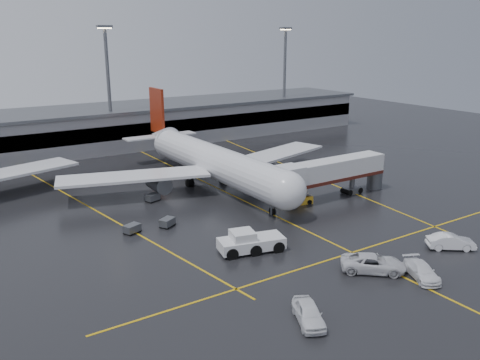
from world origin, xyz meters
TOP-DOWN VIEW (x-y plane):
  - ground at (0.00, 0.00)m, footprint 220.00×220.00m
  - apron_line_centre at (0.00, 0.00)m, footprint 0.25×90.00m
  - apron_line_stop at (0.00, -22.00)m, footprint 60.00×0.25m
  - apron_line_left at (-20.00, 10.00)m, footprint 9.99×69.35m
  - apron_line_right at (18.00, 10.00)m, footprint 7.57×69.64m
  - terminal at (0.00, 47.93)m, footprint 122.00×19.00m
  - light_mast_mid at (-5.00, 42.00)m, footprint 3.00×1.20m
  - light_mast_right at (40.00, 42.00)m, footprint 3.00×1.20m
  - main_airliner at (0.00, 9.70)m, footprint 48.80×45.60m
  - jet_bridge at (11.87, -6.00)m, footprint 19.90×3.40m
  - pushback_tractor at (-9.45, -15.37)m, footprint 7.89×4.70m
  - belt_loader at (5.98, -5.52)m, footprint 3.91×2.29m
  - service_van_a at (-1.62, -26.53)m, footprint 6.98×6.59m
  - service_van_b at (1.38, -30.18)m, footprint 4.15×5.63m
  - service_van_c at (10.15, -27.36)m, footprint 5.39×4.60m
  - service_van_d at (-13.49, -30.22)m, footprint 3.98×5.44m
  - baggage_cart_a at (-13.95, -3.31)m, footprint 2.38×2.14m
  - baggage_cart_b at (-18.52, -2.93)m, footprint 2.34×1.95m
  - baggage_cart_c at (-11.34, 7.21)m, footprint 2.31×1.87m

SIDE VIEW (x-z plane):
  - ground at x=0.00m, z-range 0.00..0.00m
  - apron_line_centre at x=0.00m, z-range 0.00..0.02m
  - apron_line_stop at x=0.00m, z-range 0.00..0.02m
  - apron_line_left at x=-20.00m, z-range 0.00..0.02m
  - apron_line_right at x=18.00m, z-range 0.00..0.02m
  - belt_loader at x=5.98m, z-range -0.59..1.74m
  - baggage_cart_a at x=-13.95m, z-range 0.07..1.19m
  - baggage_cart_b at x=-18.52m, z-range 0.07..1.19m
  - baggage_cart_c at x=-11.34m, z-range 0.07..1.19m
  - service_van_b at x=1.38m, z-range 0.00..1.52m
  - service_van_d at x=-13.49m, z-range 0.00..1.72m
  - service_van_c at x=10.15m, z-range 0.00..1.75m
  - service_van_a at x=-1.62m, z-range 0.00..1.83m
  - pushback_tractor at x=-9.45m, z-range -0.27..2.37m
  - jet_bridge at x=11.87m, z-range 0.91..6.96m
  - main_airliner at x=0.00m, z-range -2.84..11.26m
  - terminal at x=0.00m, z-range 0.02..8.62m
  - light_mast_mid at x=-5.00m, z-range 1.75..27.20m
  - light_mast_right at x=40.00m, z-range 1.75..27.20m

